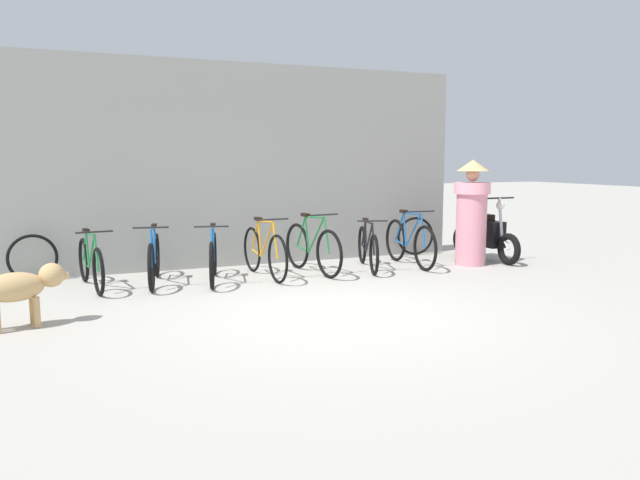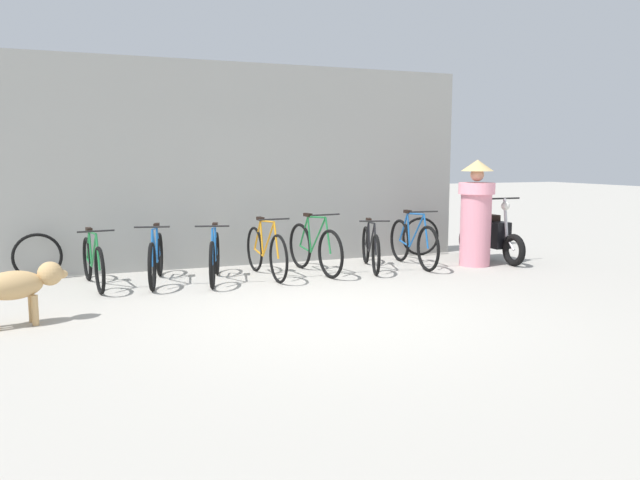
% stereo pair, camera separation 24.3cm
% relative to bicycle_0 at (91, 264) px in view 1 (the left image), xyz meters
% --- Properties ---
extents(ground_plane, '(60.00, 60.00, 0.00)m').
position_rel_bicycle_0_xyz_m(ground_plane, '(2.41, -2.45, -0.33)').
color(ground_plane, '#ADA89E').
extents(shop_wall_back, '(7.61, 0.20, 3.23)m').
position_rel_bicycle_0_xyz_m(shop_wall_back, '(2.41, 1.04, 1.28)').
color(shop_wall_back, gray).
rests_on(shop_wall_back, ground).
extents(bicycle_0, '(0.46, 1.67, 0.81)m').
position_rel_bicycle_0_xyz_m(bicycle_0, '(0.00, 0.00, 0.00)').
color(bicycle_0, black).
rests_on(bicycle_0, ground).
extents(bicycle_1, '(0.51, 1.70, 0.84)m').
position_rel_bicycle_0_xyz_m(bicycle_1, '(0.82, -0.03, 0.01)').
color(bicycle_1, black).
rests_on(bicycle_1, ground).
extents(bicycle_2, '(0.57, 1.63, 0.84)m').
position_rel_bicycle_0_xyz_m(bicycle_2, '(1.61, -0.20, 0.01)').
color(bicycle_2, black).
rests_on(bicycle_2, ground).
extents(bicycle_3, '(0.46, 1.71, 0.89)m').
position_rel_bicycle_0_xyz_m(bicycle_3, '(2.38, -0.15, 0.04)').
color(bicycle_3, black).
rests_on(bicycle_3, ground).
extents(bicycle_4, '(0.46, 1.68, 0.93)m').
position_rel_bicycle_0_xyz_m(bicycle_4, '(3.15, -0.13, 0.04)').
color(bicycle_4, black).
rests_on(bicycle_4, ground).
extents(bicycle_5, '(0.62, 1.64, 0.81)m').
position_rel_bicycle_0_xyz_m(bicycle_5, '(4.09, -0.14, -0.00)').
color(bicycle_5, black).
rests_on(bicycle_5, ground).
extents(bicycle_6, '(0.46, 1.72, 0.92)m').
position_rel_bicycle_0_xyz_m(bicycle_6, '(4.85, -0.14, 0.04)').
color(bicycle_6, black).
rests_on(bicycle_6, ground).
extents(motorcycle, '(0.58, 1.80, 1.09)m').
position_rel_bicycle_0_xyz_m(motorcycle, '(6.36, -0.11, 0.09)').
color(motorcycle, black).
rests_on(motorcycle, ground).
extents(stray_dog, '(1.07, 0.47, 0.65)m').
position_rel_bicycle_0_xyz_m(stray_dog, '(-0.75, -1.80, 0.10)').
color(stray_dog, tan).
rests_on(stray_dog, ground).
extents(person_in_robes, '(0.74, 0.74, 1.71)m').
position_rel_bicycle_0_xyz_m(person_in_robes, '(5.81, -0.45, 0.54)').
color(person_in_robes, pink).
rests_on(person_in_robes, ground).
extents(spare_tire_left, '(0.68, 0.16, 0.69)m').
position_rel_bicycle_0_xyz_m(spare_tire_left, '(5.53, 0.79, 0.01)').
color(spare_tire_left, black).
rests_on(spare_tire_left, ground).
extents(spare_tire_right, '(0.68, 0.11, 0.68)m').
position_rel_bicycle_0_xyz_m(spare_tire_right, '(-0.72, 0.79, 0.00)').
color(spare_tire_right, black).
rests_on(spare_tire_right, ground).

